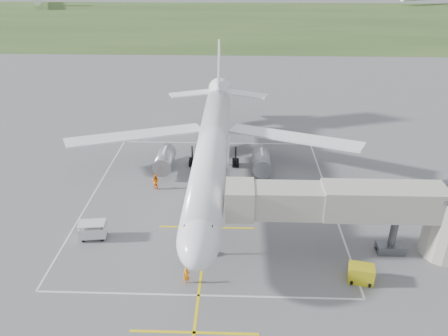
{
  "coord_description": "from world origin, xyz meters",
  "views": [
    {
      "loc": [
        3.11,
        -47.94,
        26.56
      ],
      "look_at": [
        1.63,
        -4.0,
        4.0
      ],
      "focal_mm": 35.0,
      "sensor_mm": 36.0,
      "label": 1
    }
  ],
  "objects_px": {
    "airliner": "(212,147)",
    "ramp_worker_wing": "(156,181)",
    "gpu_unit": "(361,274)",
    "jet_bridge": "(373,210)",
    "ramp_worker_nose": "(187,276)",
    "baggage_cart": "(93,230)"
  },
  "relations": [
    {
      "from": "airliner",
      "to": "ramp_worker_wing",
      "type": "xyz_separation_m",
      "value": [
        -6.75,
        -2.67,
        -3.44
      ]
    },
    {
      "from": "gpu_unit",
      "to": "jet_bridge",
      "type": "bearing_deg",
      "value": 80.48
    },
    {
      "from": "ramp_worker_nose",
      "to": "jet_bridge",
      "type": "bearing_deg",
      "value": 6.65
    },
    {
      "from": "airliner",
      "to": "ramp_worker_nose",
      "type": "xyz_separation_m",
      "value": [
        -1.16,
        -19.24,
        -3.6
      ]
    },
    {
      "from": "jet_bridge",
      "to": "gpu_unit",
      "type": "distance_m",
      "value": 6.0
    },
    {
      "from": "gpu_unit",
      "to": "ramp_worker_wing",
      "type": "xyz_separation_m",
      "value": [
        -20.88,
        15.82,
        0.15
      ]
    },
    {
      "from": "airliner",
      "to": "gpu_unit",
      "type": "xyz_separation_m",
      "value": [
        14.14,
        -18.49,
        -3.59
      ]
    },
    {
      "from": "ramp_worker_nose",
      "to": "airliner",
      "type": "bearing_deg",
      "value": 76.75
    },
    {
      "from": "gpu_unit",
      "to": "ramp_worker_wing",
      "type": "bearing_deg",
      "value": 153.83
    },
    {
      "from": "baggage_cart",
      "to": "ramp_worker_wing",
      "type": "relative_size",
      "value": 1.47
    },
    {
      "from": "ramp_worker_wing",
      "to": "ramp_worker_nose",
      "type": "bearing_deg",
      "value": 132.34
    },
    {
      "from": "baggage_cart",
      "to": "ramp_worker_wing",
      "type": "height_order",
      "value": "ramp_worker_wing"
    },
    {
      "from": "airliner",
      "to": "jet_bridge",
      "type": "height_order",
      "value": "airliner"
    },
    {
      "from": "jet_bridge",
      "to": "gpu_unit",
      "type": "height_order",
      "value": "jet_bridge"
    },
    {
      "from": "ramp_worker_nose",
      "to": "ramp_worker_wing",
      "type": "bearing_deg",
      "value": 98.84
    },
    {
      "from": "airliner",
      "to": "gpu_unit",
      "type": "relative_size",
      "value": 19.51
    },
    {
      "from": "gpu_unit",
      "to": "ramp_worker_nose",
      "type": "relative_size",
      "value": 1.52
    },
    {
      "from": "gpu_unit",
      "to": "airliner",
      "type": "bearing_deg",
      "value": 138.38
    },
    {
      "from": "jet_bridge",
      "to": "ramp_worker_nose",
      "type": "bearing_deg",
      "value": -163.55
    },
    {
      "from": "airliner",
      "to": "jet_bridge",
      "type": "relative_size",
      "value": 2.0
    },
    {
      "from": "gpu_unit",
      "to": "ramp_worker_nose",
      "type": "height_order",
      "value": "gpu_unit"
    },
    {
      "from": "baggage_cart",
      "to": "ramp_worker_wing",
      "type": "distance_m",
      "value": 11.26
    }
  ]
}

